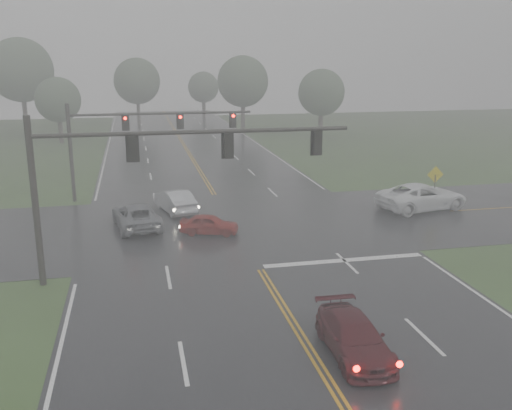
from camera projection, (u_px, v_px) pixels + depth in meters
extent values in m
cube|color=black|center=(238.00, 234.00, 33.70)|extent=(18.00, 160.00, 0.02)
cube|color=black|center=(233.00, 225.00, 35.59)|extent=(120.00, 14.00, 0.02)
cube|color=silver|center=(344.00, 261.00, 29.32)|extent=(8.50, 0.50, 0.01)
imported|color=#400B11|center=(353.00, 354.00, 20.11)|extent=(1.95, 4.59, 1.32)
imported|color=maroon|center=(209.00, 234.00, 33.74)|extent=(3.72, 2.38, 1.18)
imported|color=#B9BCC2|center=(176.00, 212.00, 38.53)|extent=(2.73, 4.82, 1.50)
imported|color=slate|center=(137.00, 228.00, 34.99)|extent=(3.21, 5.59, 1.47)
imported|color=white|center=(421.00, 209.00, 39.19)|extent=(6.83, 4.15, 1.77)
cylinder|color=black|center=(35.00, 203.00, 25.32)|extent=(0.30, 0.30, 7.76)
cylinder|color=black|center=(28.00, 135.00, 24.55)|extent=(0.19, 0.19, 0.86)
cylinder|color=black|center=(197.00, 132.00, 26.04)|extent=(14.53, 0.19, 0.19)
cube|color=black|center=(132.00, 148.00, 25.62)|extent=(0.37, 0.30, 1.13)
cube|color=black|center=(132.00, 148.00, 25.78)|extent=(0.59, 0.03, 1.35)
cube|color=black|center=(228.00, 145.00, 26.50)|extent=(0.37, 0.30, 1.13)
cube|color=black|center=(227.00, 145.00, 26.67)|extent=(0.59, 0.03, 1.35)
cube|color=black|center=(317.00, 142.00, 27.39)|extent=(0.37, 0.30, 1.13)
cube|color=black|center=(316.00, 142.00, 27.55)|extent=(0.59, 0.03, 1.35)
cylinder|color=black|center=(71.00, 153.00, 40.51)|extent=(0.27, 0.27, 7.02)
cylinder|color=black|center=(68.00, 115.00, 39.82)|extent=(0.18, 0.18, 0.78)
cylinder|color=black|center=(162.00, 114.00, 41.15)|extent=(13.04, 0.18, 0.18)
cube|color=black|center=(125.00, 122.00, 40.77)|extent=(0.33, 0.27, 1.02)
cube|color=black|center=(125.00, 122.00, 40.92)|extent=(0.54, 0.03, 1.22)
cylinder|color=#FF0C05|center=(125.00, 118.00, 40.54)|extent=(0.21, 0.06, 0.21)
cube|color=black|center=(180.00, 121.00, 41.57)|extent=(0.33, 0.27, 1.02)
cube|color=black|center=(180.00, 121.00, 41.72)|extent=(0.54, 0.03, 1.22)
cylinder|color=#FF0C05|center=(180.00, 117.00, 41.34)|extent=(0.21, 0.06, 0.21)
cube|color=black|center=(233.00, 120.00, 42.36)|extent=(0.33, 0.27, 1.02)
cube|color=black|center=(233.00, 120.00, 42.51)|extent=(0.54, 0.03, 1.22)
cylinder|color=#FF0C05|center=(233.00, 116.00, 42.13)|extent=(0.21, 0.06, 0.21)
cylinder|color=black|center=(434.00, 190.00, 39.74)|extent=(0.08, 0.08, 2.26)
cube|color=#D4C20C|center=(435.00, 175.00, 39.48)|extent=(1.19, 0.13, 1.19)
cylinder|color=#2E241D|center=(61.00, 131.00, 68.77)|extent=(0.52, 0.52, 3.01)
sphere|color=#3A5136|center=(58.00, 100.00, 67.84)|extent=(5.35, 5.35, 5.35)
cylinder|color=#2E241D|center=(243.00, 117.00, 79.90)|extent=(0.60, 0.60, 3.97)
sphere|color=#3A5136|center=(243.00, 81.00, 78.68)|extent=(7.05, 7.05, 7.05)
cylinder|color=#2E241D|center=(139.00, 113.00, 85.90)|extent=(0.53, 0.53, 3.85)
sphere|color=#3A5136|center=(137.00, 81.00, 84.71)|extent=(6.84, 6.84, 6.84)
cylinder|color=#2E241D|center=(320.00, 124.00, 73.51)|extent=(0.61, 0.61, 3.34)
sphere|color=#3A5136|center=(321.00, 92.00, 72.48)|extent=(5.93, 5.93, 5.93)
cylinder|color=#2E241D|center=(25.00, 114.00, 78.76)|extent=(0.62, 0.62, 4.88)
sphere|color=#3A5136|center=(21.00, 70.00, 77.25)|extent=(8.67, 8.67, 8.67)
cylinder|color=#2E241D|center=(204.00, 109.00, 98.12)|extent=(0.60, 0.60, 2.96)
sphere|color=#3A5136|center=(203.00, 87.00, 97.20)|extent=(5.26, 5.26, 5.26)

